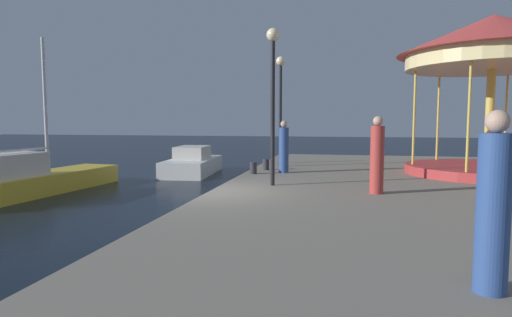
{
  "coord_description": "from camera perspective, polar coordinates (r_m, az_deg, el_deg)",
  "views": [
    {
      "loc": [
        3.38,
        -10.54,
        2.63
      ],
      "look_at": [
        0.39,
        4.08,
        1.3
      ],
      "focal_mm": 29.88,
      "sensor_mm": 36.0,
      "label": 1
    }
  ],
  "objects": [
    {
      "name": "person_far_corner",
      "position": [
        14.94,
        3.74,
        1.36
      ],
      "size": [
        0.34,
        0.34,
        1.82
      ],
      "color": "#2D4C8C",
      "rests_on": "quay_dock"
    },
    {
      "name": "motorboat_white",
      "position": [
        21.21,
        -8.5,
        -0.67
      ],
      "size": [
        2.4,
        4.9,
        1.37
      ],
      "color": "white",
      "rests_on": "ground"
    },
    {
      "name": "quay_dock",
      "position": [
        11.3,
        29.11,
        -6.92
      ],
      "size": [
        13.58,
        25.11,
        0.8
      ],
      "primitive_type": "cube",
      "color": "gray",
      "rests_on": "ground"
    },
    {
      "name": "person_by_the_water",
      "position": [
        5.14,
        29.18,
        -5.8
      ],
      "size": [
        0.34,
        0.34,
        1.94
      ],
      "color": "#2D4C8C",
      "rests_on": "quay_dock"
    },
    {
      "name": "carousel",
      "position": [
        16.5,
        29.1,
        11.82
      ],
      "size": [
        6.11,
        6.11,
        5.31
      ],
      "color": "#B23333",
      "rests_on": "quay_dock"
    },
    {
      "name": "sailboat_yellow",
      "position": [
        16.94,
        -28.04,
        -2.46
      ],
      "size": [
        2.34,
        7.2,
        5.62
      ],
      "color": "gold",
      "rests_on": "ground"
    },
    {
      "name": "person_near_carousel",
      "position": [
        11.05,
        15.9,
        0.16
      ],
      "size": [
        0.34,
        0.34,
        1.94
      ],
      "color": "#B23833",
      "rests_on": "quay_dock"
    },
    {
      "name": "bollard_center",
      "position": [
        15.8,
        1.35,
        -0.81
      ],
      "size": [
        0.24,
        0.24,
        0.4
      ],
      "primitive_type": "cylinder",
      "color": "#2D2D33",
      "rests_on": "quay_dock"
    },
    {
      "name": "lamp_post_mid_promenade",
      "position": [
        17.03,
        3.3,
        8.9
      ],
      "size": [
        0.36,
        0.36,
        4.33
      ],
      "color": "black",
      "rests_on": "quay_dock"
    },
    {
      "name": "bollard_north",
      "position": [
        14.65,
        -0.36,
        -1.28
      ],
      "size": [
        0.24,
        0.24,
        0.4
      ],
      "primitive_type": "cylinder",
      "color": "#2D2D33",
      "rests_on": "quay_dock"
    },
    {
      "name": "lamp_post_near_edge",
      "position": [
        12.01,
        2.27,
        10.58
      ],
      "size": [
        0.36,
        0.36,
        4.36
      ],
      "color": "black",
      "rests_on": "quay_dock"
    },
    {
      "name": "ground_plane",
      "position": [
        11.37,
        -6.1,
        -8.28
      ],
      "size": [
        120.0,
        120.0,
        0.0
      ],
      "primitive_type": "plane",
      "color": "black"
    }
  ]
}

